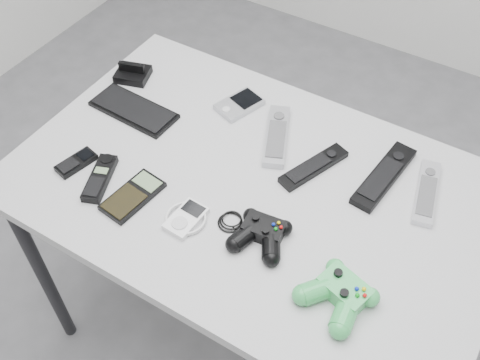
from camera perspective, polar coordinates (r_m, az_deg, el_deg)
The scene contains 15 objects.
floor at distance 2.07m, azimuth 0.46°, elevation -12.75°, with size 3.50×3.50×0.00m, color slate.
desk at distance 1.42m, azimuth 1.41°, elevation -2.24°, with size 1.18×0.76×0.79m.
pda_keyboard at distance 1.57m, azimuth -10.75°, elevation 7.05°, with size 0.24×0.10×0.01m, color black.
dock_bracket at distance 1.68m, azimuth -10.89°, elevation 10.85°, with size 0.09×0.08×0.05m, color black.
pda at distance 1.56m, azimuth -0.07°, elevation 7.71°, with size 0.08×0.12×0.02m, color #ACADB3.
remote_silver_a at distance 1.47m, azimuth 3.75°, elevation 4.55°, with size 0.05×0.22×0.02m, color #ACADB3.
remote_black_a at distance 1.40m, azimuth 7.51°, elevation 1.38°, with size 0.05×0.20×0.02m, color black.
remote_black_b at distance 1.41m, azimuth 14.43°, elevation 0.45°, with size 0.06×0.24×0.02m, color black.
remote_silver_b at distance 1.41m, azimuth 18.44°, elevation -1.16°, with size 0.05×0.20×0.02m, color silver.
mobile_phone at distance 1.46m, azimuth -16.31°, elevation 1.74°, with size 0.05×0.10×0.02m, color black.
cordless_handset at distance 1.41m, azimuth -14.05°, elevation 0.20°, with size 0.05×0.14×0.02m, color black.
calculator at distance 1.36m, azimuth -10.85°, elevation -1.58°, with size 0.08×0.15×0.02m, color black.
mp3_player at distance 1.29m, azimuth -5.52°, elevation -3.88°, with size 0.10×0.10×0.02m, color white.
controller_black at distance 1.25m, azimuth 2.19°, elevation -5.37°, with size 0.22×0.14×0.04m, color black, non-canonical shape.
controller_green at distance 1.18m, azimuth 10.08°, elevation -11.24°, with size 0.14×0.15×0.05m, color #278F3F, non-canonical shape.
Camera 1 is at (0.50, -0.85, 1.82)m, focal length 42.00 mm.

